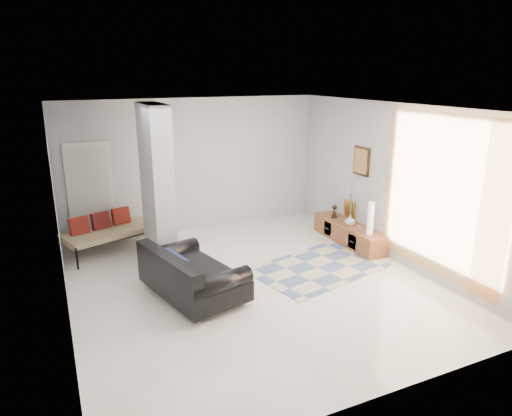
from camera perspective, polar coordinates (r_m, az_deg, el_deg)
name	(u,v)px	position (r m, az deg, el deg)	size (l,w,h in m)	color
floor	(252,284)	(7.48, -0.47, -9.48)	(6.00, 6.00, 0.00)	silver
ceiling	(252,108)	(6.74, -0.53, 12.43)	(6.00, 6.00, 0.00)	white
wall_back	(194,166)	(9.72, -7.78, 5.24)	(6.00, 6.00, 0.00)	#BCBDC0
wall_front	(380,278)	(4.58, 15.22, -8.41)	(6.00, 6.00, 0.00)	#BCBDC0
wall_left	(58,225)	(6.42, -23.52, -1.94)	(6.00, 6.00, 0.00)	#BCBDC0
wall_right	(393,183)	(8.45, 16.80, 2.96)	(6.00, 6.00, 0.00)	#BCBDC0
partition_column	(157,185)	(8.13, -12.28, 2.78)	(0.35, 1.20, 2.80)	#B3B8BB
hallway_door	(91,194)	(9.40, -19.94, 1.61)	(0.85, 0.06, 2.04)	white
curtain	(440,197)	(7.59, 22.03, 1.33)	(2.55, 2.55, 0.00)	orange
wall_art	(362,161)	(9.06, 13.06, 5.74)	(0.04, 0.45, 0.55)	#34200E
media_console	(349,233)	(9.32, 11.50, -3.09)	(0.45, 1.89, 0.80)	brown
loveseat	(189,276)	(7.02, -8.33, -8.35)	(1.39, 1.92, 0.76)	silver
daybed	(111,230)	(9.11, -17.63, -2.61)	(1.99, 1.36, 0.77)	black
area_rug	(317,268)	(8.12, 7.65, -7.40)	(2.24, 1.49, 0.01)	#BFB992
cylinder_lamp	(371,218)	(8.65, 14.13, -1.27)	(0.11, 0.11, 0.62)	silver
bronze_figurine	(334,212)	(9.54, 9.76, -0.44)	(0.13, 0.13, 0.27)	black
vase	(350,220)	(9.13, 11.65, -1.53)	(0.20, 0.20, 0.21)	silver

